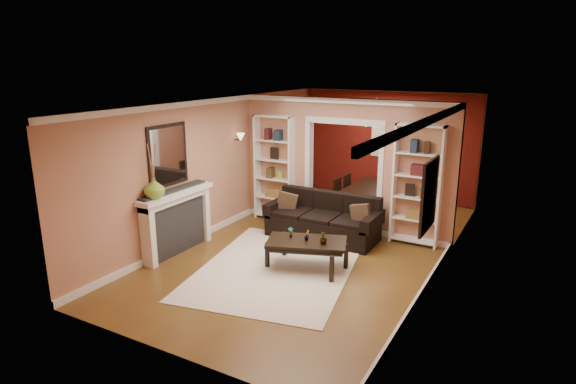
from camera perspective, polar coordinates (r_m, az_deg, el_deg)
The scene contains 30 objects.
floor at distance 9.22m, azimuth 3.52°, elevation -6.43°, with size 8.00×8.00×0.00m, color brown.
ceiling at distance 8.60m, azimuth 3.81°, elevation 10.54°, with size 8.00×8.00×0.00m, color white.
wall_back at distance 12.47m, azimuth 11.65°, elevation 5.46°, with size 8.00×8.00×0.00m, color tan.
wall_front at distance 5.62m, azimuth -14.33°, elevation -6.60°, with size 8.00×8.00×0.00m, color tan.
wall_left at distance 9.96m, azimuth -8.12°, elevation 3.21°, with size 8.00×8.00×0.00m, color tan.
wall_right at distance 8.13m, azimuth 18.11°, elevation -0.12°, with size 8.00×8.00×0.00m, color tan.
partition_wall at distance 9.88m, azimuth 6.67°, elevation 3.16°, with size 4.50×0.15×2.70m, color tan.
red_back_panel at distance 12.45m, azimuth 11.60°, elevation 5.31°, with size 4.44×0.04×2.64m, color maroon.
dining_window at distance 12.37m, azimuth 11.59°, elevation 6.33°, with size 0.78×0.03×0.98m, color #8CA5CC.
area_rug at distance 8.29m, azimuth -1.28°, elevation -8.92°, with size 2.45×3.42×0.01m, color silver.
sofa at distance 9.50m, azimuth 4.13°, elevation -2.98°, with size 2.24×0.97×0.87m, color black.
pillow_left at distance 9.77m, azimuth -0.11°, elevation -1.28°, with size 0.39×0.11×0.39m, color brown.
pillow_right at distance 9.14m, azimuth 8.61°, elevation -2.70°, with size 0.37×0.11×0.37m, color brown.
coffee_table at distance 8.19m, azimuth 2.21°, elevation -7.40°, with size 1.31×0.71×0.50m, color black.
plant_left at distance 8.20m, azimuth 0.32°, elevation -4.81°, with size 0.10×0.06×0.18m, color #336626.
plant_center at distance 8.06m, azimuth 2.23°, elevation -5.16°, with size 0.10×0.08×0.18m, color #336626.
plant_right at distance 7.93m, azimuth 4.22°, elevation -5.43°, with size 0.12×0.12×0.21m, color #336626.
bookshelf_left at distance 10.45m, azimuth -1.60°, elevation 2.80°, with size 0.90×0.30×2.30m, color white.
bookshelf_right at distance 9.30m, azimuth 15.06°, elevation 0.71°, with size 0.90×0.30×2.30m, color white.
fireplace at distance 8.95m, azimuth -12.90°, elevation -3.53°, with size 0.32×1.70×1.16m, color white.
vase at distance 8.37m, azimuth -15.58°, elevation 0.46°, with size 0.35×0.35×0.37m, color #7CAB37.
mirror at distance 8.73m, azimuth -14.06°, elevation 4.24°, with size 0.03×0.95×1.10m, color silver.
wall_sconce at distance 10.25m, azimuth -5.92°, elevation 6.35°, with size 0.18×0.18×0.22m, color #FFE0A5.
framed_art at distance 7.14m, azimuth 16.32°, elevation -0.38°, with size 0.04×0.85×1.05m, color black.
dining_table at distance 11.43m, azimuth 9.92°, elevation -0.75°, with size 0.94×1.68×0.59m, color black.
dining_chair_nw at distance 11.32m, azimuth 6.81°, elevation -0.30°, with size 0.38×0.38×0.78m, color black.
dining_chair_ne at distance 10.98m, azimuth 12.12°, elevation -1.09°, with size 0.37×0.37×0.76m, color black.
dining_chair_sw at distance 11.86m, azimuth 7.92°, elevation 0.33°, with size 0.37×0.37×0.76m, color black.
dining_chair_se at distance 11.52m, azimuth 13.02°, elevation -0.14°, with size 0.42×0.42×0.85m, color black.
chandelier at distance 11.15m, azimuth 9.77°, elevation 7.91°, with size 0.50×0.50×0.30m, color #372819.
Camera 1 is at (3.66, -7.74, 3.39)m, focal length 30.00 mm.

